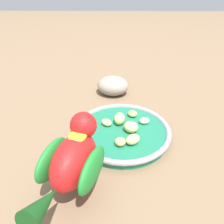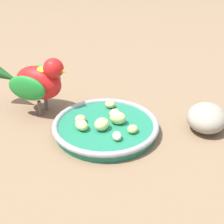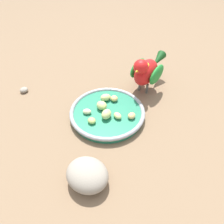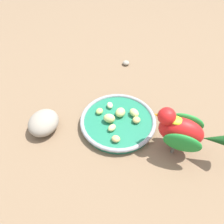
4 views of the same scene
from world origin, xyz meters
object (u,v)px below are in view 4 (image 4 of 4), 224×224
at_px(apple_piece_3, 136,120).
at_px(apple_piece_4, 109,118).
at_px(apple_piece_1, 112,128).
at_px(apple_piece_7, 134,113).
at_px(apple_piece_0, 120,112).
at_px(apple_piece_5, 99,111).
at_px(pebble_0, 126,63).
at_px(feeding_bowl, 118,122).
at_px(apple_piece_6, 110,105).
at_px(parrot, 182,131).
at_px(apple_piece_2, 114,139).
at_px(rock_large, 43,123).

distance_m(apple_piece_3, apple_piece_4, 0.09).
bearing_deg(apple_piece_1, apple_piece_7, 131.65).
relative_size(apple_piece_0, apple_piece_3, 1.40).
distance_m(apple_piece_3, apple_piece_5, 0.12).
relative_size(apple_piece_3, apple_piece_7, 0.71).
bearing_deg(apple_piece_5, pebble_0, 163.35).
distance_m(feeding_bowl, apple_piece_7, 0.06).
xyz_separation_m(apple_piece_6, parrot, (0.15, 0.20, 0.06)).
relative_size(apple_piece_0, apple_piece_2, 1.38).
distance_m(apple_piece_2, pebble_0, 0.42).
xyz_separation_m(apple_piece_1, apple_piece_5, (-0.07, -0.04, -0.00)).
bearing_deg(apple_piece_5, apple_piece_2, 25.17).
bearing_deg(apple_piece_7, parrot, 47.23).
bearing_deg(apple_piece_2, apple_piece_3, 138.31).
bearing_deg(pebble_0, apple_piece_6, -11.95).
bearing_deg(feeding_bowl, apple_piece_2, -6.87).
xyz_separation_m(feeding_bowl, apple_piece_7, (-0.03, 0.05, 0.02)).
relative_size(apple_piece_0, apple_piece_6, 1.32).
xyz_separation_m(apple_piece_0, parrot, (0.11, 0.17, 0.05)).
height_order(apple_piece_0, parrot, parrot).
xyz_separation_m(apple_piece_3, apple_piece_6, (-0.06, -0.09, -0.00)).
height_order(apple_piece_0, apple_piece_2, apple_piece_0).
relative_size(apple_piece_1, apple_piece_2, 1.12).
height_order(rock_large, pebble_0, rock_large).
relative_size(feeding_bowl, apple_piece_0, 6.86).
bearing_deg(apple_piece_0, apple_piece_2, -9.03).
bearing_deg(pebble_0, apple_piece_5, -16.65).
xyz_separation_m(apple_piece_3, apple_piece_7, (-0.03, -0.01, 0.00)).
bearing_deg(pebble_0, apple_piece_1, -7.47).
distance_m(apple_piece_1, apple_piece_5, 0.08).
height_order(apple_piece_0, apple_piece_3, apple_piece_0).
height_order(apple_piece_1, pebble_0, apple_piece_1).
distance_m(apple_piece_4, rock_large, 0.20).
height_order(apple_piece_2, apple_piece_3, same).
relative_size(parrot, rock_large, 2.00).
bearing_deg(apple_piece_4, apple_piece_2, 13.91).
xyz_separation_m(feeding_bowl, apple_piece_5, (-0.03, -0.06, 0.01)).
height_order(parrot, pebble_0, parrot).
xyz_separation_m(apple_piece_2, apple_piece_6, (-0.14, -0.02, -0.00)).
bearing_deg(rock_large, apple_piece_3, 93.95).
distance_m(apple_piece_0, apple_piece_3, 0.06).
height_order(feeding_bowl, pebble_0, feeding_bowl).
bearing_deg(apple_piece_2, apple_piece_7, 149.67).
height_order(parrot, rock_large, parrot).
bearing_deg(rock_large, apple_piece_6, 112.40).
relative_size(apple_piece_2, apple_piece_6, 0.95).
bearing_deg(apple_piece_0, feeding_bowl, -15.48).
bearing_deg(pebble_0, parrot, 18.43).
relative_size(apple_piece_5, apple_piece_7, 0.73).
xyz_separation_m(apple_piece_7, rock_large, (0.05, -0.28, -0.00)).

